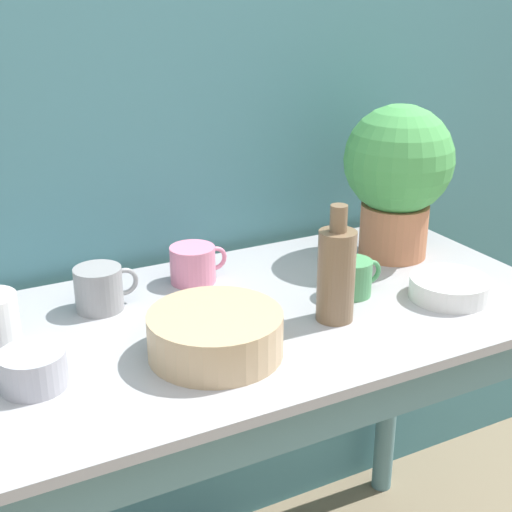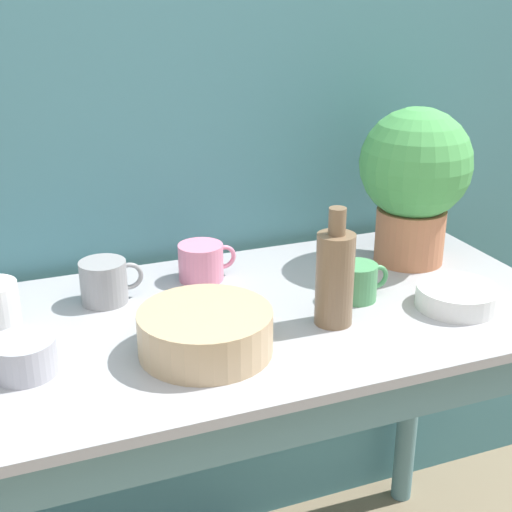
{
  "view_description": "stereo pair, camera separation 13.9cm",
  "coord_description": "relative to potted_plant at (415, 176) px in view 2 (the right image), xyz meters",
  "views": [
    {
      "loc": [
        -0.6,
        -0.82,
        1.49
      ],
      "look_at": [
        0.0,
        0.33,
        0.98
      ],
      "focal_mm": 50.0,
      "sensor_mm": 36.0,
      "label": 1
    },
    {
      "loc": [
        -0.47,
        -0.88,
        1.49
      ],
      "look_at": [
        0.0,
        0.33,
        0.98
      ],
      "focal_mm": 50.0,
      "sensor_mm": 36.0,
      "label": 2
    }
  ],
  "objects": [
    {
      "name": "potted_plant",
      "position": [
        0.0,
        0.0,
        0.0
      ],
      "size": [
        0.25,
        0.25,
        0.36
      ],
      "color": "#B7704C",
      "rests_on": "counter_table"
    },
    {
      "name": "bowl_wash_large",
      "position": [
        -0.58,
        -0.24,
        -0.17
      ],
      "size": [
        0.24,
        0.24,
        0.08
      ],
      "color": "tan",
      "rests_on": "counter_table"
    },
    {
      "name": "bottle_tall",
      "position": [
        -0.31,
        -0.22,
        -0.11
      ],
      "size": [
        0.07,
        0.07,
        0.23
      ],
      "color": "brown",
      "rests_on": "counter_table"
    },
    {
      "name": "counter_table",
      "position": [
        -0.43,
        -0.15,
        -0.39
      ],
      "size": [
        1.27,
        0.65,
        0.86
      ],
      "color": "slate",
      "rests_on": "ground_plane"
    },
    {
      "name": "bowl_small_steel",
      "position": [
        -0.89,
        -0.2,
        -0.17
      ],
      "size": [
        0.11,
        0.11,
        0.06
      ],
      "color": "#A8A8B2",
      "rests_on": "counter_table"
    },
    {
      "name": "bowl_small_enamel_white",
      "position": [
        -0.05,
        -0.25,
        -0.18
      ],
      "size": [
        0.17,
        0.17,
        0.04
      ],
      "color": "silver",
      "rests_on": "counter_table"
    },
    {
      "name": "mug_pink",
      "position": [
        -0.49,
        0.07,
        -0.17
      ],
      "size": [
        0.13,
        0.1,
        0.08
      ],
      "color": "pink",
      "rests_on": "counter_table"
    },
    {
      "name": "mug_green",
      "position": [
        -0.22,
        -0.14,
        -0.17
      ],
      "size": [
        0.12,
        0.08,
        0.08
      ],
      "color": "#4C935B",
      "rests_on": "counter_table"
    },
    {
      "name": "mug_grey",
      "position": [
        -0.71,
        0.03,
        -0.16
      ],
      "size": [
        0.13,
        0.1,
        0.09
      ],
      "color": "gray",
      "rests_on": "counter_table"
    },
    {
      "name": "wall_back",
      "position": [
        -0.43,
        0.26,
        0.14
      ],
      "size": [
        6.0,
        0.05,
        2.4
      ],
      "color": "teal",
      "rests_on": "ground_plane"
    }
  ]
}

